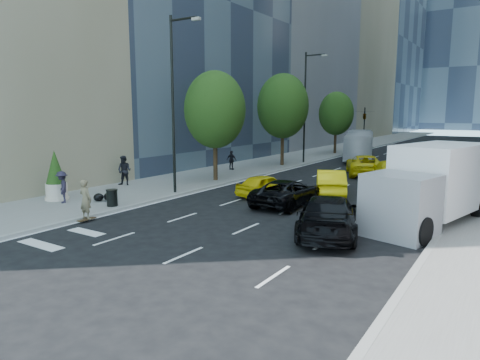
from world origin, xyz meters
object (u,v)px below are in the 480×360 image
Objects in this scene: black_sedan_lincoln at (287,193)px; black_sedan_mercedes at (328,215)px; box_truck at (431,185)px; skateboarder at (86,202)px; trash_can at (112,198)px; planter_shrub at (56,176)px; city_bus at (359,145)px.

black_sedan_lincoln is 0.89× the size of black_sedan_mercedes.
skateboarder is at bearing -134.62° from box_truck.
planter_shrub reaches higher than trash_can.
skateboarder is at bearing 52.78° from black_sedan_lincoln.
skateboarder is 9.91m from black_sedan_lincoln.
black_sedan_lincoln reaches higher than trash_can.
skateboarder reaches higher than black_sedan_mercedes.
black_sedan_lincoln is at bearing 29.65° from planter_shrub.
black_sedan_lincoln is at bearing -65.70° from black_sedan_mercedes.
city_bus is 1.40× the size of box_truck.
black_sedan_lincoln is 5.53m from black_sedan_mercedes.
black_sedan_mercedes is 6.82× the size of trash_can.
planter_shrub is at bearing -147.00° from box_truck.
black_sedan_lincoln is at bearing -166.51° from box_truck.
trash_can is 0.30× the size of planter_shrub.
planter_shrub is at bearing 29.53° from black_sedan_lincoln.
planter_shrub is (-10.77, -6.13, 0.75)m from black_sedan_lincoln.
box_truck is at bearing 179.29° from black_sedan_lincoln.
box_truck is at bearing -81.37° from city_bus.
city_bus is 30.19m from planter_shrub.
city_bus is at bearing -81.35° from black_sedan_lincoln.
box_truck reaches higher than planter_shrub.
trash_can is (-7.01, -5.57, -0.13)m from black_sedan_lincoln.
black_sedan_mercedes is at bearing 8.30° from planter_shrub.
black_sedan_mercedes is at bearing 8.22° from trash_can.
black_sedan_lincoln is 12.41m from planter_shrub.
box_truck reaches higher than skateboarder.
skateboarder is 0.32× the size of black_sedan_mercedes.
trash_can is at bearing 38.34° from black_sedan_lincoln.
trash_can is at bearing 8.52° from planter_shrub.
planter_shrub is (-14.59, -2.13, 0.63)m from black_sedan_mercedes.
box_truck is 9.38× the size of trash_can.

